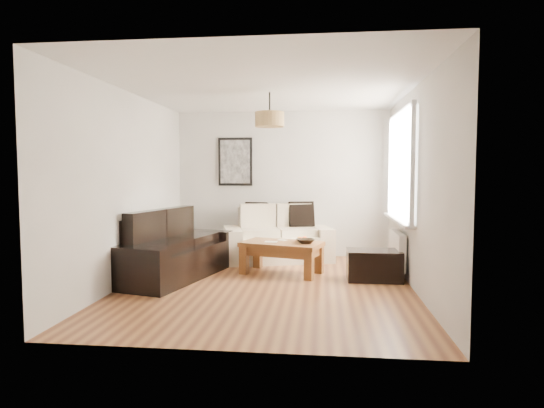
# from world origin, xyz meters

# --- Properties ---
(floor) EXTENTS (4.50, 4.50, 0.00)m
(floor) POSITION_xyz_m (0.00, 0.00, 0.00)
(floor) COLOR brown
(floor) RESTS_ON ground
(ceiling) EXTENTS (3.80, 4.50, 0.00)m
(ceiling) POSITION_xyz_m (0.00, 0.00, 2.60)
(ceiling) COLOR white
(ceiling) RESTS_ON floor
(wall_back) EXTENTS (3.80, 0.04, 2.60)m
(wall_back) POSITION_xyz_m (0.00, 2.25, 1.30)
(wall_back) COLOR silver
(wall_back) RESTS_ON floor
(wall_front) EXTENTS (3.80, 0.04, 2.60)m
(wall_front) POSITION_xyz_m (0.00, -2.25, 1.30)
(wall_front) COLOR silver
(wall_front) RESTS_ON floor
(wall_left) EXTENTS (0.04, 4.50, 2.60)m
(wall_left) POSITION_xyz_m (-1.90, 0.00, 1.30)
(wall_left) COLOR silver
(wall_left) RESTS_ON floor
(wall_right) EXTENTS (0.04, 4.50, 2.60)m
(wall_right) POSITION_xyz_m (1.90, 0.00, 1.30)
(wall_right) COLOR silver
(wall_right) RESTS_ON floor
(window_bay) EXTENTS (0.14, 1.90, 1.60)m
(window_bay) POSITION_xyz_m (1.86, 0.80, 1.60)
(window_bay) COLOR white
(window_bay) RESTS_ON wall_right
(radiator) EXTENTS (0.10, 0.90, 0.52)m
(radiator) POSITION_xyz_m (1.82, 0.80, 0.38)
(radiator) COLOR white
(radiator) RESTS_ON wall_right
(poster) EXTENTS (0.62, 0.04, 0.87)m
(poster) POSITION_xyz_m (-0.85, 2.22, 1.70)
(poster) COLOR black
(poster) RESTS_ON wall_back
(pendant_shade) EXTENTS (0.40, 0.40, 0.20)m
(pendant_shade) POSITION_xyz_m (0.00, 0.30, 2.23)
(pendant_shade) COLOR tan
(pendant_shade) RESTS_ON ceiling
(loveseat_cream) EXTENTS (1.98, 1.42, 0.89)m
(loveseat_cream) POSITION_xyz_m (-0.04, 1.78, 0.44)
(loveseat_cream) COLOR beige
(loveseat_cream) RESTS_ON floor
(sofa_leather) EXTENTS (1.46, 2.21, 0.88)m
(sofa_leather) POSITION_xyz_m (-1.43, 0.36, 0.44)
(sofa_leather) COLOR black
(sofa_leather) RESTS_ON floor
(coffee_table) EXTENTS (1.29, 0.94, 0.47)m
(coffee_table) POSITION_xyz_m (0.13, 0.74, 0.24)
(coffee_table) COLOR brown
(coffee_table) RESTS_ON floor
(ottoman) EXTENTS (0.75, 0.49, 0.42)m
(ottoman) POSITION_xyz_m (1.45, 0.47, 0.21)
(ottoman) COLOR black
(ottoman) RESTS_ON floor
(cushion_left) EXTENTS (0.44, 0.23, 0.42)m
(cushion_left) POSITION_xyz_m (-0.43, 2.00, 0.76)
(cushion_left) COLOR black
(cushion_left) RESTS_ON loveseat_cream
(cushion_right) EXTENTS (0.46, 0.25, 0.44)m
(cushion_right) POSITION_xyz_m (0.36, 2.00, 0.77)
(cushion_right) COLOR black
(cushion_right) RESTS_ON loveseat_cream
(fruit_bowl) EXTENTS (0.32, 0.32, 0.07)m
(fruit_bowl) POSITION_xyz_m (0.49, 0.65, 0.51)
(fruit_bowl) COLOR black
(fruit_bowl) RESTS_ON coffee_table
(orange_a) EXTENTS (0.08, 0.08, 0.07)m
(orange_a) POSITION_xyz_m (0.41, 0.78, 0.51)
(orange_a) COLOR #FF5B15
(orange_a) RESTS_ON fruit_bowl
(orange_b) EXTENTS (0.11, 0.11, 0.09)m
(orange_b) POSITION_xyz_m (0.47, 0.81, 0.51)
(orange_b) COLOR #F95115
(orange_b) RESTS_ON fruit_bowl
(orange_c) EXTENTS (0.08, 0.08, 0.07)m
(orange_c) POSITION_xyz_m (0.39, 0.81, 0.51)
(orange_c) COLOR orange
(orange_c) RESTS_ON fruit_bowl
(papers) EXTENTS (0.19, 0.14, 0.01)m
(papers) POSITION_xyz_m (-0.03, 0.72, 0.48)
(papers) COLOR silver
(papers) RESTS_ON coffee_table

